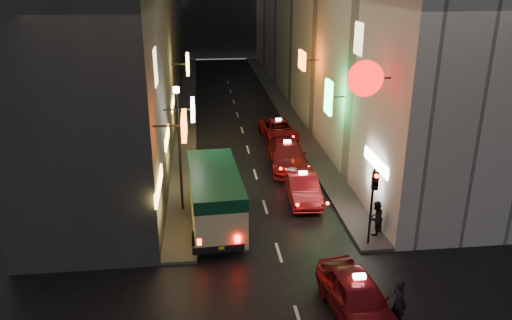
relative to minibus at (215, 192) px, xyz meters
name	(u,v)px	position (x,y,z in m)	size (l,w,h in m)	color
building_left	(137,3)	(-5.40, 22.69, 7.26)	(7.58, 52.29, 18.00)	#363431
building_right	(326,2)	(10.60, 22.69, 7.26)	(7.90, 52.00, 18.00)	beige
sidewalk_left	(188,107)	(-1.65, 22.69, -1.66)	(1.50, 52.00, 0.15)	#44423F
sidewalk_right	(281,104)	(6.85, 22.69, -1.66)	(1.50, 52.00, 0.15)	#44423F
minibus	(215,192)	(0.00, 0.00, 0.00)	(2.57, 6.50, 2.75)	beige
taxi_near	(358,294)	(4.65, -7.31, -0.85)	(2.95, 5.84, 1.95)	maroon
taxi_second	(303,185)	(4.68, 2.39, -0.90)	(2.41, 5.38, 1.85)	maroon
taxi_third	(287,153)	(4.68, 7.19, -0.82)	(2.61, 5.86, 2.00)	maroon
taxi_far	(278,128)	(5.03, 12.88, -0.96)	(2.41, 5.05, 1.73)	maroon
pedestrian_crossing	(400,300)	(5.90, -7.89, -0.74)	(0.66, 0.42, 2.00)	black
pedestrian_sidewalk	(376,216)	(7.15, -1.95, -0.67)	(0.69, 0.43, 1.83)	black
traffic_light	(374,192)	(6.60, -2.84, 0.95)	(0.26, 0.43, 3.50)	black
lamp_post	(179,141)	(-1.60, 1.69, 1.99)	(0.28, 0.28, 6.22)	black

